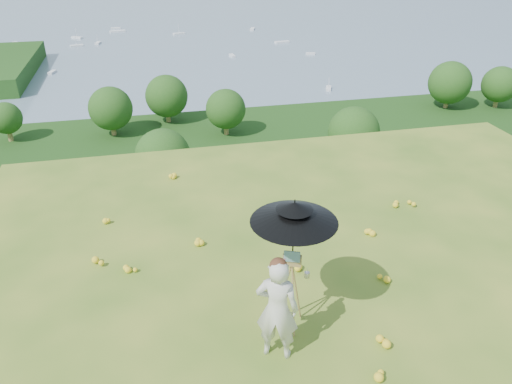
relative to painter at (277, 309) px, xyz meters
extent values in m
plane|color=#437120|center=(1.82, 0.69, -0.81)|extent=(14.00, 14.00, 0.00)
cube|color=#19390F|center=(1.82, 35.69, -29.81)|extent=(140.00, 56.00, 22.00)
cube|color=gray|center=(1.82, 75.69, -36.81)|extent=(170.00, 28.00, 8.00)
plane|color=#748CA6|center=(1.82, 240.69, -34.81)|extent=(700.00, 700.00, 0.00)
imported|color=silver|center=(0.00, 0.00, 0.00)|extent=(0.69, 0.59, 1.61)
camera|label=1|loc=(-1.43, -4.98, 4.55)|focal=35.00mm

